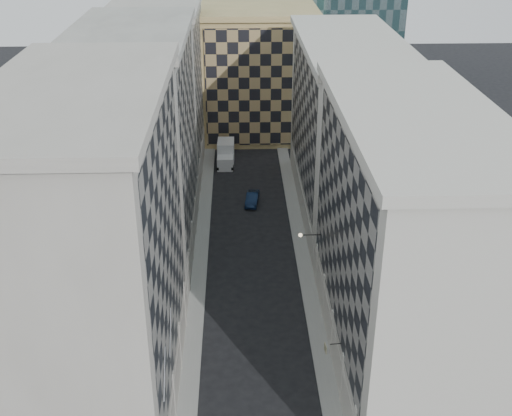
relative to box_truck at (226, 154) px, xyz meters
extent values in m
cube|color=gray|center=(-2.37, -25.76, -1.24)|extent=(1.50, 100.00, 0.15)
cube|color=gray|center=(8.13, -25.76, -1.24)|extent=(1.50, 100.00, 0.15)
cube|color=#A39D93|center=(-8.12, -44.76, 10.19)|extent=(10.00, 22.00, 23.00)
cube|color=gray|center=(-3.24, -44.76, 11.69)|extent=(0.25, 19.36, 18.00)
cube|color=#A39D93|center=(-3.32, -44.76, 0.29)|extent=(0.45, 21.12, 3.20)
cube|color=#A39D93|center=(-8.12, -44.76, 22.04)|extent=(10.80, 22.80, 0.70)
cylinder|color=#A39D93|center=(-3.47, -47.51, 0.89)|extent=(0.90, 0.90, 4.40)
cylinder|color=#A39D93|center=(-3.47, -42.01, 0.89)|extent=(0.90, 0.90, 4.40)
cylinder|color=#A39D93|center=(-3.47, -36.51, 0.89)|extent=(0.90, 0.90, 4.40)
cube|color=gray|center=(-8.12, -22.76, 9.69)|extent=(10.00, 22.00, 22.00)
cube|color=gray|center=(-3.24, -22.76, 11.19)|extent=(0.25, 19.36, 17.00)
cube|color=gray|center=(-3.32, -22.76, 0.29)|extent=(0.45, 21.12, 3.20)
cube|color=gray|center=(-8.12, -22.76, 21.04)|extent=(10.80, 22.80, 0.70)
cylinder|color=gray|center=(-3.47, -31.01, 0.89)|extent=(0.90, 0.90, 4.40)
cylinder|color=gray|center=(-3.47, -25.51, 0.89)|extent=(0.90, 0.90, 4.40)
cylinder|color=gray|center=(-3.47, -20.01, 0.89)|extent=(0.90, 0.90, 4.40)
cylinder|color=gray|center=(-3.47, -14.51, 0.89)|extent=(0.90, 0.90, 4.40)
cube|color=#A39D93|center=(-8.12, -0.76, 9.19)|extent=(10.00, 22.00, 21.00)
cube|color=gray|center=(-3.24, -0.76, 10.69)|extent=(0.25, 19.36, 16.00)
cube|color=#A39D93|center=(-3.32, -0.76, 0.29)|extent=(0.45, 21.12, 3.20)
cube|color=#A39D93|center=(-8.12, -0.76, 20.04)|extent=(10.80, 22.80, 0.70)
cylinder|color=#A39D93|center=(-3.47, -9.01, 0.89)|extent=(0.90, 0.90, 4.40)
cylinder|color=#A39D93|center=(-3.47, -3.51, 0.89)|extent=(0.90, 0.90, 4.40)
cylinder|color=#A39D93|center=(-3.47, 1.99, 0.89)|extent=(0.90, 0.90, 4.40)
cylinder|color=#A39D93|center=(-3.47, 7.49, 0.89)|extent=(0.90, 0.90, 4.40)
cube|color=beige|center=(13.88, -40.76, 8.69)|extent=(10.00, 26.00, 20.00)
cube|color=gray|center=(9.00, -40.76, 10.19)|extent=(0.25, 22.88, 15.00)
cube|color=beige|center=(9.08, -40.76, 0.29)|extent=(0.45, 24.96, 3.20)
cube|color=beige|center=(13.88, -40.76, 19.04)|extent=(10.80, 26.80, 0.70)
cylinder|color=beige|center=(9.23, -45.96, 0.89)|extent=(0.90, 0.90, 4.40)
cylinder|color=beige|center=(9.23, -40.76, 0.89)|extent=(0.90, 0.90, 4.40)
cylinder|color=beige|center=(9.23, -35.56, 0.89)|extent=(0.90, 0.90, 4.40)
cylinder|color=beige|center=(9.23, -30.36, 0.89)|extent=(0.90, 0.90, 4.40)
cube|color=beige|center=(13.88, -13.76, 8.19)|extent=(10.00, 28.00, 19.00)
cube|color=gray|center=(9.00, -13.76, 9.69)|extent=(0.25, 24.64, 14.00)
cube|color=beige|center=(9.08, -13.76, 0.29)|extent=(0.45, 26.88, 3.20)
cube|color=beige|center=(13.88, -13.76, 18.04)|extent=(10.80, 28.80, 0.70)
cube|color=tan|center=(4.88, 12.24, 7.69)|extent=(16.00, 14.00, 18.00)
cube|color=tan|center=(4.88, 5.14, 7.69)|extent=(15.20, 0.25, 16.50)
cube|color=tan|center=(4.88, 12.24, 17.09)|extent=(16.80, 14.80, 0.80)
cube|color=#2D2823|center=(2.88, 26.24, 12.69)|extent=(6.00, 6.00, 28.00)
cylinder|color=gray|center=(-3.02, -51.76, 6.69)|extent=(0.10, 2.33, 2.33)
cylinder|color=gray|center=(-3.02, -47.76, 6.69)|extent=(0.10, 2.33, 2.33)
cylinder|color=black|center=(7.98, -31.76, 4.89)|extent=(1.80, 0.08, 0.08)
sphere|color=#FFE5B2|center=(7.08, -31.76, 4.89)|extent=(0.36, 0.36, 0.36)
cube|color=silver|center=(-0.05, -1.84, -0.44)|extent=(2.20, 2.39, 1.75)
cube|color=silver|center=(0.02, 0.69, 0.20)|extent=(2.33, 3.56, 3.02)
cylinder|color=black|center=(-1.04, -2.59, -0.88)|extent=(0.31, 0.88, 0.88)
cylinder|color=black|center=(0.90, -2.64, -0.88)|extent=(0.31, 0.88, 0.88)
cylinder|color=black|center=(-0.92, 1.89, -0.88)|extent=(0.31, 0.88, 0.88)
cylinder|color=black|center=(1.02, 1.84, -0.88)|extent=(0.31, 0.88, 0.88)
imported|color=#10203D|center=(3.28, -12.66, -0.65)|extent=(1.91, 4.16, 1.32)
cylinder|color=black|center=(8.48, -44.54, 2.87)|extent=(0.77, 0.12, 0.06)
cube|color=tan|center=(7.78, -44.54, 2.49)|extent=(0.11, 0.67, 0.67)
camera|label=1|loc=(1.48, -81.68, 32.67)|focal=45.00mm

